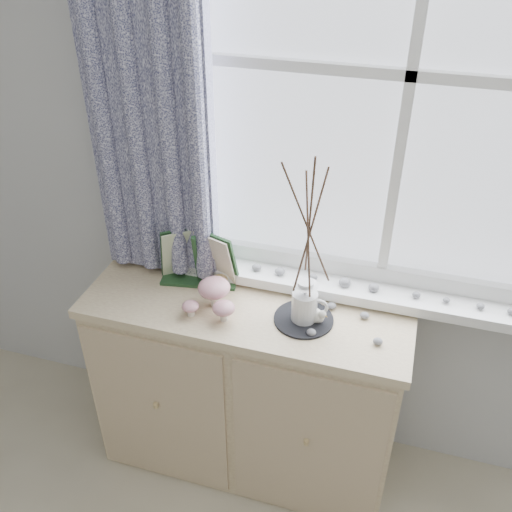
% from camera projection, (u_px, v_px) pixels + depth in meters
% --- Properties ---
extents(sideboard, '(1.20, 0.45, 0.85)m').
position_uv_depth(sideboard, '(247.00, 386.00, 2.30)').
color(sideboard, beige).
rests_on(sideboard, ground).
extents(botanical_book, '(0.35, 0.18, 0.23)m').
position_uv_depth(botanical_book, '(195.00, 260.00, 2.09)').
color(botanical_book, '#1E4020').
rests_on(botanical_book, sideboard).
extents(toadstool_cluster, '(0.19, 0.17, 0.11)m').
position_uv_depth(toadstool_cluster, '(214.00, 295.00, 2.01)').
color(toadstool_cluster, silver).
rests_on(toadstool_cluster, sideboard).
extents(wooden_eggs, '(0.10, 0.12, 0.07)m').
position_uv_depth(wooden_eggs, '(218.00, 274.00, 2.17)').
color(wooden_eggs, tan).
rests_on(wooden_eggs, sideboard).
extents(songbird_figurine, '(0.13, 0.09, 0.06)m').
position_uv_depth(songbird_figurine, '(313.00, 314.00, 1.97)').
color(songbird_figurine, white).
rests_on(songbird_figurine, sideboard).
extents(crocheted_doily, '(0.21, 0.21, 0.01)m').
position_uv_depth(crocheted_doily, '(304.00, 319.00, 1.99)').
color(crocheted_doily, black).
rests_on(crocheted_doily, sideboard).
extents(twig_pitcher, '(0.29, 0.29, 0.67)m').
position_uv_depth(twig_pitcher, '(309.00, 225.00, 1.78)').
color(twig_pitcher, silver).
rests_on(twig_pitcher, crocheted_doily).
extents(sideboard_pebbles, '(0.33, 0.23, 0.02)m').
position_uv_depth(sideboard_pebbles, '(337.00, 317.00, 1.99)').
color(sideboard_pebbles, gray).
rests_on(sideboard_pebbles, sideboard).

